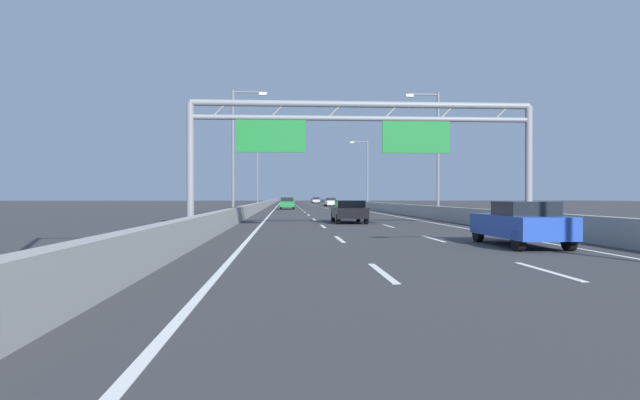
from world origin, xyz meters
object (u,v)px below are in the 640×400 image
(streetlamp_left_far, at_px, (259,170))
(streetlamp_right_far, at_px, (366,170))
(streetlamp_left_mid, at_px, (236,146))
(black_car, at_px, (349,211))
(white_car, at_px, (330,202))
(streetlamp_right_mid, at_px, (435,147))
(blue_car, at_px, (520,223))
(green_car, at_px, (287,203))
(sign_gantry, at_px, (359,132))
(silver_car, at_px, (316,200))

(streetlamp_left_far, bearing_deg, streetlamp_right_far, 0.00)
(streetlamp_left_mid, bearing_deg, black_car, -42.81)
(streetlamp_right_far, bearing_deg, white_car, 103.31)
(streetlamp_right_mid, xyz_separation_m, blue_car, (-3.66, -23.02, -4.64))
(black_car, height_order, green_car, green_car)
(blue_car, height_order, green_car, green_car)
(sign_gantry, relative_size, streetlamp_left_mid, 1.82)
(white_car, distance_m, black_car, 57.83)
(streetlamp_left_mid, xyz_separation_m, green_car, (3.85, 30.01, -4.61))
(streetlamp_right_far, bearing_deg, streetlamp_right_mid, -90.00)
(streetlamp_left_far, xyz_separation_m, white_car, (11.23, 15.66, -4.65))
(black_car, xyz_separation_m, green_car, (-3.70, 37.00, 0.05))
(sign_gantry, height_order, white_car, sign_gantry)
(streetlamp_left_mid, xyz_separation_m, streetlamp_right_mid, (14.93, 0.00, 0.00))
(sign_gantry, distance_m, streetlamp_right_mid, 15.61)
(streetlamp_left_far, bearing_deg, streetlamp_left_mid, -90.00)
(white_car, height_order, green_car, green_car)
(white_car, xyz_separation_m, silver_car, (-0.06, 41.86, 0.02))
(streetlamp_right_far, relative_size, blue_car, 2.14)
(streetlamp_left_far, height_order, black_car, streetlamp_left_far)
(streetlamp_left_mid, distance_m, black_car, 11.30)
(black_car, bearing_deg, streetlamp_left_far, 100.18)
(streetlamp_left_far, bearing_deg, silver_car, 79.01)
(blue_car, height_order, silver_car, silver_car)
(streetlamp_left_far, distance_m, black_car, 42.98)
(streetlamp_left_far, height_order, green_car, streetlamp_left_far)
(black_car, distance_m, silver_car, 99.63)
(streetlamp_left_mid, xyz_separation_m, streetlamp_right_far, (14.93, 35.06, 0.00))
(streetlamp_right_mid, distance_m, white_car, 51.07)
(streetlamp_left_mid, relative_size, streetlamp_right_far, 1.00)
(streetlamp_right_mid, distance_m, black_car, 11.19)
(green_car, bearing_deg, sign_gantry, -85.54)
(streetlamp_left_mid, xyz_separation_m, blue_car, (11.27, -23.02, -4.64))
(streetlamp_left_far, relative_size, green_car, 2.04)
(sign_gantry, bearing_deg, blue_car, -66.91)
(streetlamp_right_mid, relative_size, silver_car, 2.11)
(sign_gantry, height_order, streetlamp_left_mid, streetlamp_left_mid)
(black_car, xyz_separation_m, blue_car, (3.73, -16.02, 0.01))
(streetlamp_left_far, bearing_deg, black_car, -79.82)
(streetlamp_left_mid, bearing_deg, green_car, 82.69)
(silver_car, bearing_deg, black_car, -92.08)
(streetlamp_right_mid, xyz_separation_m, white_car, (-3.70, 50.72, -4.65))
(sign_gantry, xyz_separation_m, streetlamp_right_mid, (7.68, 13.58, 0.55))
(sign_gantry, xyz_separation_m, streetlamp_left_mid, (-7.25, 13.58, 0.55))
(streetlamp_left_mid, bearing_deg, streetlamp_left_far, 90.00)
(streetlamp_left_far, relative_size, black_car, 2.12)
(sign_gantry, bearing_deg, green_car, 94.46)
(streetlamp_left_far, distance_m, white_car, 19.82)
(white_car, bearing_deg, streetlamp_right_far, -76.69)
(sign_gantry, height_order, streetlamp_left_far, streetlamp_left_far)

